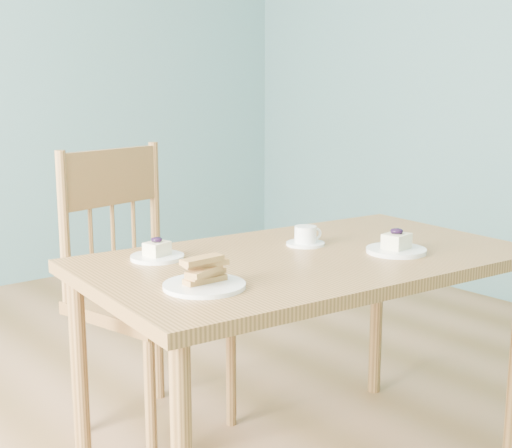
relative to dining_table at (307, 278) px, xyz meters
name	(u,v)px	position (x,y,z in m)	size (l,w,h in m)	color
room	(157,32)	(-0.37, 0.21, 0.71)	(5.01, 5.01, 2.71)	#A0704B
dining_table	(307,278)	(0.00, 0.00, 0.00)	(1.39, 0.88, 0.71)	#A3703D
dining_chair	(143,289)	(-0.22, 0.58, -0.13)	(0.54, 0.52, 1.00)	#A3703D
cheesecake_plate_near	(396,246)	(0.23, -0.15, 0.09)	(0.18, 0.18, 0.08)	white
cheesecake_plate_far	(157,253)	(-0.37, 0.24, 0.09)	(0.16, 0.16, 0.07)	white
coffee_cup	(306,237)	(0.09, 0.10, 0.10)	(0.12, 0.12, 0.06)	white
biscotti_plate	(204,278)	(-0.44, -0.09, 0.10)	(0.21, 0.21, 0.08)	white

